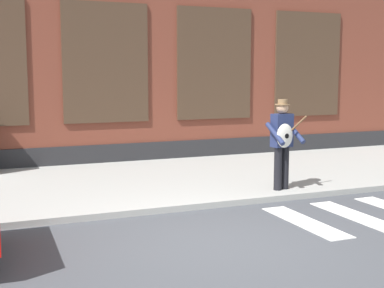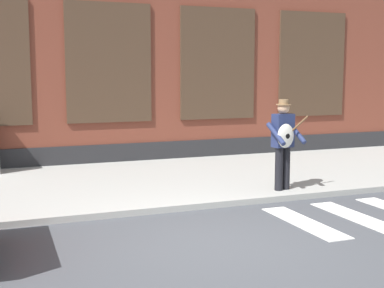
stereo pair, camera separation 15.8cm
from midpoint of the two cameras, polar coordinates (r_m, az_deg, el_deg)
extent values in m
plane|color=#424449|center=(7.28, 2.39, -10.60)|extent=(160.00, 160.00, 0.00)
cube|color=#9E9E99|center=(11.03, -6.55, -4.09)|extent=(28.00, 4.73, 0.11)
cube|color=brown|center=(15.10, -11.29, 11.22)|extent=(28.00, 4.00, 6.55)
cube|color=#28282B|center=(13.23, -9.30, -1.23)|extent=(28.00, 0.04, 0.55)
cube|color=#473323|center=(13.08, -9.50, 8.53)|extent=(2.07, 0.06, 2.86)
cube|color=black|center=(13.07, -9.49, 8.53)|extent=(1.95, 0.03, 2.74)
cube|color=#473323|center=(13.98, 2.11, 8.55)|extent=(2.07, 0.06, 2.86)
cube|color=black|center=(13.98, 2.13, 8.55)|extent=(1.95, 0.03, 2.74)
cube|color=#473323|center=(15.38, 11.96, 8.30)|extent=(2.07, 0.06, 2.86)
cube|color=black|center=(15.37, 11.98, 8.30)|extent=(1.95, 0.03, 2.74)
cube|color=silver|center=(8.43, 11.39, -8.15)|extent=(0.42, 1.90, 0.01)
cube|color=silver|center=(8.98, 16.53, -7.35)|extent=(0.42, 1.90, 0.01)
cylinder|color=black|center=(10.17, 9.43, -2.51)|extent=(0.15, 0.15, 0.80)
cylinder|color=black|center=(10.05, 8.71, -2.62)|extent=(0.15, 0.15, 0.80)
cube|color=navy|center=(10.02, 9.12, 1.45)|extent=(0.41, 0.27, 0.62)
sphere|color=tan|center=(9.98, 9.17, 3.84)|extent=(0.22, 0.22, 0.22)
cylinder|color=olive|center=(9.98, 9.18, 4.18)|extent=(0.28, 0.28, 0.02)
cylinder|color=olive|center=(9.98, 9.19, 4.47)|extent=(0.18, 0.18, 0.09)
cylinder|color=navy|center=(10.10, 10.53, 1.23)|extent=(0.16, 0.52, 0.39)
cylinder|color=navy|center=(9.80, 8.40, 1.09)|extent=(0.16, 0.52, 0.39)
ellipsoid|color=silver|center=(9.84, 9.41, 0.88)|extent=(0.37, 0.17, 0.44)
cylinder|color=black|center=(9.79, 9.63, 0.84)|extent=(0.09, 0.02, 0.09)
cylinder|color=brown|center=(9.97, 10.66, 1.98)|extent=(0.47, 0.10, 0.34)
camera|label=1|loc=(0.08, -90.50, -0.07)|focal=50.00mm
camera|label=2|loc=(0.08, 89.50, 0.07)|focal=50.00mm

